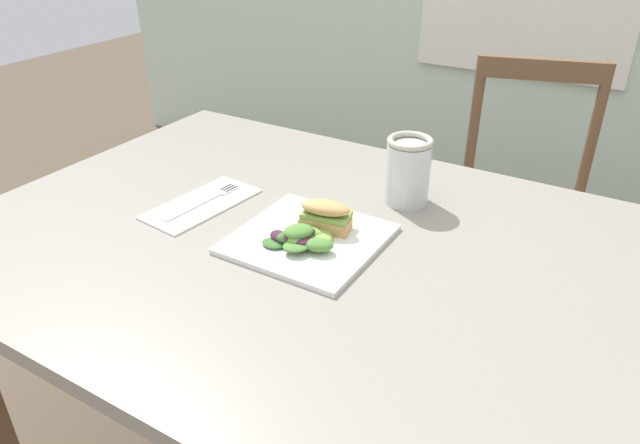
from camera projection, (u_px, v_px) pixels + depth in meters
name	position (u px, v px, depth m)	size (l,w,h in m)	color
dining_table	(329.00, 300.00, 1.08)	(1.35, 0.90, 0.74)	gray
chair_wooden_far	(522.00, 213.00, 1.74)	(0.49, 0.49, 0.87)	brown
plate_lunch	(308.00, 239.00, 1.03)	(0.25, 0.25, 0.01)	white
sandwich_half_front	(326.00, 215.00, 1.04)	(0.10, 0.07, 0.06)	tan
salad_mixed_greens	(302.00, 237.00, 1.00)	(0.13, 0.12, 0.04)	#3D7033
napkin_folded	(202.00, 204.00, 1.16)	(0.11, 0.23, 0.00)	silver
fork_on_napkin	(208.00, 199.00, 1.17)	(0.04, 0.19, 0.00)	silver
mason_jar_iced_tea	(408.00, 174.00, 1.14)	(0.09, 0.09, 0.13)	gold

